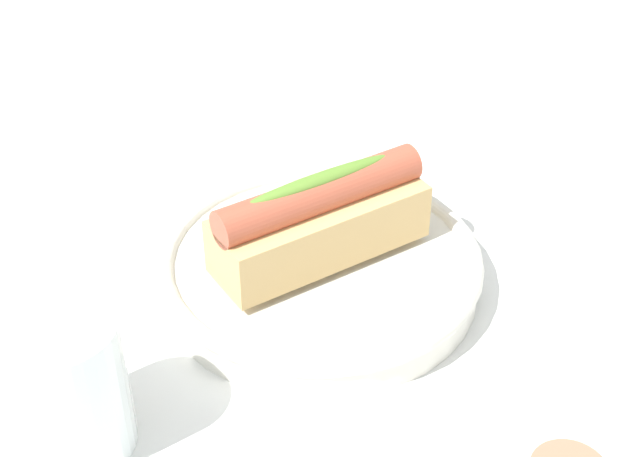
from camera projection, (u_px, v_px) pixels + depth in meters
ground_plane at (318, 274)px, 0.67m from camera, size 2.40×2.40×0.00m
serving_bowl at (320, 268)px, 0.65m from camera, size 0.23×0.23×0.03m
hotdog_front at (320, 219)px, 0.63m from camera, size 0.15×0.06×0.06m
water_glass at (69, 394)px, 0.52m from camera, size 0.07×0.07×0.09m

